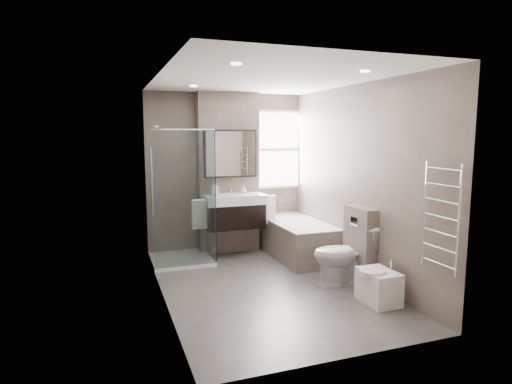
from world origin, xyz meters
name	(u,v)px	position (x,y,z in m)	size (l,w,h in m)	color
room	(267,186)	(0.00, 0.00, 1.30)	(2.70, 3.90, 2.70)	#4F4A49
vanity_pier	(228,173)	(0.00, 1.77, 1.30)	(1.00, 0.25, 2.60)	#685A52
vanity	(234,211)	(0.00, 1.43, 0.74)	(0.95, 0.47, 0.66)	black
mirror_cabinet	(231,154)	(0.00, 1.61, 1.63)	(0.86, 0.08, 0.76)	black
towel_left	(200,215)	(-0.56, 1.40, 0.72)	(0.24, 0.06, 0.44)	silver
towel_right	(268,210)	(0.56, 1.40, 0.72)	(0.24, 0.06, 0.44)	silver
shower_enclosure	(188,231)	(-0.75, 1.35, 0.49)	(0.90, 0.90, 2.00)	white
bathtub	(296,237)	(0.92, 1.10, 0.32)	(0.75, 1.60, 0.57)	#685A52
window	(277,150)	(0.90, 1.88, 1.68)	(0.98, 0.06, 1.33)	white
toilet	(344,254)	(0.97, -0.26, 0.40)	(0.44, 0.78, 0.79)	white
cistern_box	(360,245)	(1.21, -0.25, 0.50)	(0.19, 0.55, 1.00)	#685A52
bidet	(378,286)	(1.01, -0.95, 0.20)	(0.41, 0.48, 0.50)	white
towel_radiator	(441,217)	(1.25, -1.60, 1.12)	(0.03, 0.49, 1.10)	silver
soap_bottle_a	(215,188)	(-0.30, 1.46, 1.11)	(0.10, 0.10, 0.21)	white
soap_bottle_b	(244,189)	(0.18, 1.50, 1.06)	(0.10, 0.10, 0.13)	white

